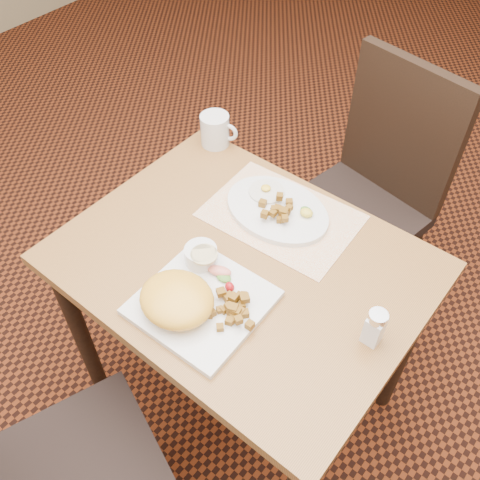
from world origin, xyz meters
name	(u,v)px	position (x,y,z in m)	size (l,w,h in m)	color
ground	(242,394)	(0.00, 0.00, 0.00)	(8.00, 8.00, 0.00)	black
table	(242,285)	(0.00, 0.00, 0.64)	(0.90, 0.70, 0.75)	#9B6530
chair_far	(370,188)	(0.03, 0.67, 0.54)	(0.49, 0.49, 0.97)	black
placemat	(281,216)	(-0.01, 0.19, 0.75)	(0.40, 0.28, 0.00)	white
plate_square	(202,302)	(0.01, -0.17, 0.76)	(0.28, 0.28, 0.02)	silver
plate_oval	(277,210)	(-0.03, 0.19, 0.76)	(0.30, 0.23, 0.02)	silver
hollandaise_mound	(176,299)	(-0.02, -0.22, 0.80)	(0.19, 0.16, 0.07)	yellow
ramekin	(201,255)	(-0.07, -0.08, 0.79)	(0.09, 0.08, 0.04)	silver
garnish_sq	(223,276)	(0.01, -0.09, 0.78)	(0.10, 0.06, 0.03)	#387223
fried_egg	(267,191)	(-0.09, 0.22, 0.77)	(0.10, 0.10, 0.02)	white
garnish_ov	(307,212)	(0.04, 0.22, 0.78)	(0.05, 0.05, 0.02)	#387223
salt_shaker	(375,327)	(0.37, 0.00, 0.80)	(0.04, 0.04, 0.10)	white
coffee_mug	(216,130)	(-0.36, 0.32, 0.80)	(0.12, 0.09, 0.10)	silver
home_fries_sq	(232,308)	(0.09, -0.15, 0.78)	(0.12, 0.12, 0.03)	#916017
home_fries_ov	(278,210)	(-0.02, 0.17, 0.78)	(0.11, 0.11, 0.03)	#916017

